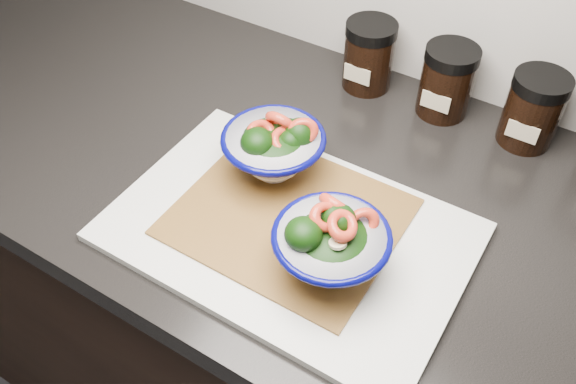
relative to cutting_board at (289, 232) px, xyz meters
The scene contains 9 objects.
cabinet 0.49m from the cutting_board, 54.66° to the left, with size 3.43×0.58×0.86m, color black.
countertop 0.13m from the cutting_board, 54.66° to the left, with size 3.50×0.60×0.04m, color black.
cutting_board is the anchor object (origin of this frame).
bamboo_mat 0.02m from the cutting_board, 124.09° to the left, with size 0.28×0.24×0.00m, color olive.
bowl_left 0.12m from the cutting_board, 131.92° to the left, with size 0.14×0.14×0.10m.
bowl_right 0.10m from the cutting_board, 21.20° to the right, with size 0.14×0.14×0.10m.
spice_jar_a 0.35m from the cutting_board, 100.26° to the left, with size 0.08×0.08×0.11m.
spice_jar_b 0.36m from the cutting_board, 78.58° to the left, with size 0.08×0.08×0.11m.
spice_jar_c 0.40m from the cutting_board, 59.74° to the left, with size 0.08×0.08×0.11m.
Camera 1 is at (0.19, 0.91, 1.51)m, focal length 38.00 mm.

